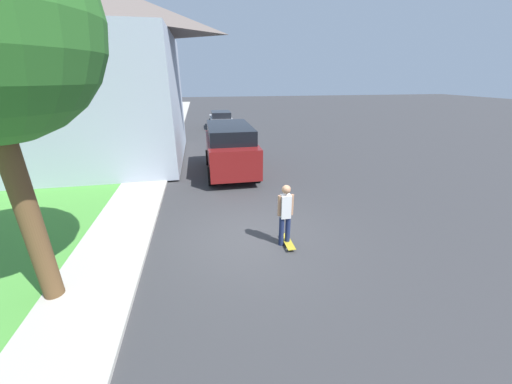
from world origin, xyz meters
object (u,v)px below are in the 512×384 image
object	(u,v)px
skateboarder	(285,213)
suv_parked	(230,148)
car_down_street	(221,120)
skateboard	(287,242)

from	to	relation	value
skateboarder	suv_parked	bearing A→B (deg)	96.46
suv_parked	car_down_street	size ratio (longest dim) A/B	1.07
suv_parked	skateboarder	xyz separation A→B (m)	(0.73, -6.42, -0.23)
suv_parked	skateboarder	bearing A→B (deg)	-83.54
skateboard	car_down_street	bearing A→B (deg)	90.98
car_down_street	skateboard	xyz separation A→B (m)	(0.32, -18.85, -0.61)
suv_parked	skateboarder	world-z (taller)	suv_parked
suv_parked	skateboard	distance (m)	6.58
suv_parked	car_down_street	world-z (taller)	suv_parked
skateboarder	skateboard	size ratio (longest dim) A/B	2.02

